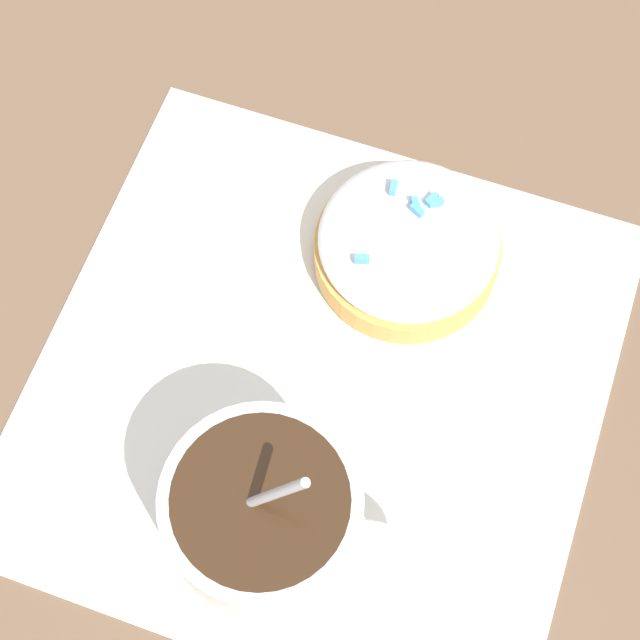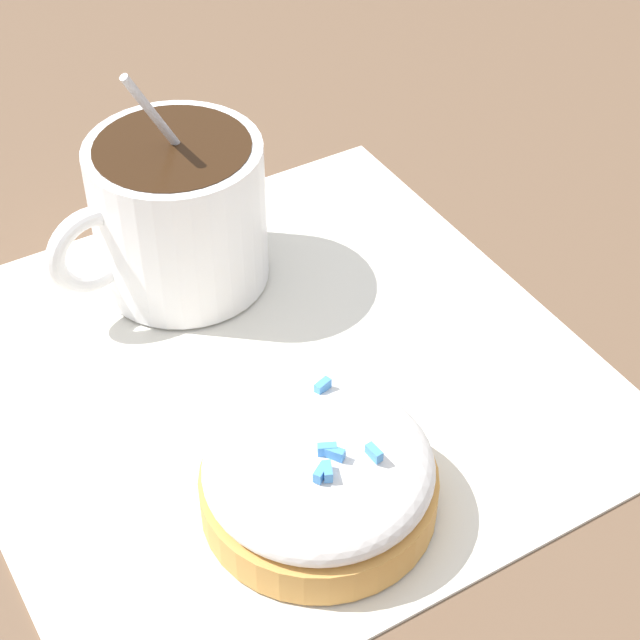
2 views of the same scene
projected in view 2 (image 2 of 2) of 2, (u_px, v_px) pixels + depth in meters
The scene contains 4 objects.
ground_plane at pixel (270, 375), 0.47m from camera, with size 3.00×3.00×0.00m, color brown.
paper_napkin at pixel (270, 372), 0.47m from camera, with size 0.28×0.28×0.00m.
coffee_cup at pixel (176, 209), 0.49m from camera, with size 0.08×0.11×0.11m.
frosted_pastry at pixel (319, 476), 0.41m from camera, with size 0.09×0.09×0.04m.
Camera 2 is at (0.31, -0.13, 0.34)m, focal length 60.00 mm.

